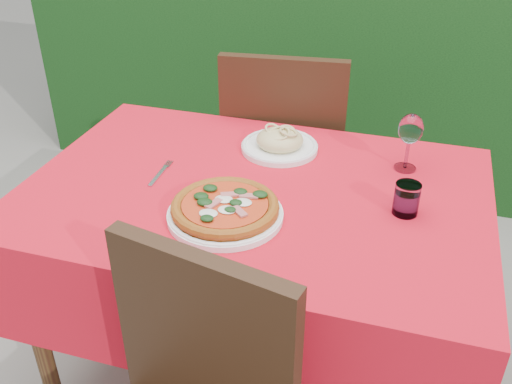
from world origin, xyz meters
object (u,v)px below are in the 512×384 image
(water_glass, at_px, (406,200))
(wine_glass, at_px, (410,131))
(pasta_plate, at_px, (280,143))
(fork, at_px, (158,176))
(chair_far, at_px, (285,154))
(pizza_plate, at_px, (225,209))

(water_glass, distance_m, wine_glass, 0.25)
(pasta_plate, height_order, fork, pasta_plate)
(chair_far, bearing_deg, water_glass, 121.59)
(pasta_plate, relative_size, wine_glass, 1.37)
(pasta_plate, xyz_separation_m, water_glass, (0.40, -0.25, 0.01))
(wine_glass, bearing_deg, chair_far, 141.62)
(pizza_plate, xyz_separation_m, water_glass, (0.43, 0.15, 0.01))
(water_glass, bearing_deg, chair_far, 128.10)
(chair_far, distance_m, water_glass, 0.78)
(chair_far, relative_size, water_glass, 11.30)
(fork, bearing_deg, water_glass, -0.87)
(pasta_plate, height_order, water_glass, water_glass)
(pizza_plate, relative_size, pasta_plate, 1.25)
(pizza_plate, distance_m, pasta_plate, 0.40)
(wine_glass, xyz_separation_m, fork, (-0.67, -0.25, -0.12))
(pizza_plate, relative_size, fork, 1.79)
(wine_glass, height_order, fork, wine_glass)
(chair_far, height_order, fork, chair_far)
(pasta_plate, bearing_deg, fork, -137.82)
(chair_far, bearing_deg, wine_glass, 135.10)
(wine_glass, bearing_deg, water_glass, -85.83)
(wine_glass, relative_size, fork, 1.05)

